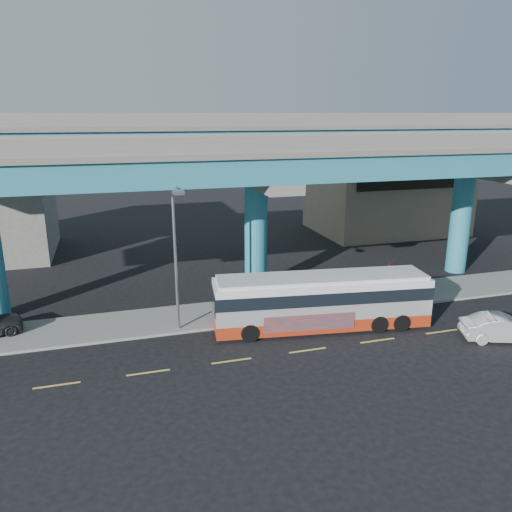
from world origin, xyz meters
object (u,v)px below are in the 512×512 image
object	(u,v)px
transit_bus	(322,299)
street_lamp	(176,238)
stop_sign	(390,274)
sedan	(503,328)

from	to	relation	value
transit_bus	street_lamp	world-z (taller)	street_lamp
transit_bus	stop_sign	bearing A→B (deg)	28.06
transit_bus	stop_sign	world-z (taller)	transit_bus
sedan	stop_sign	distance (m)	7.18
transit_bus	street_lamp	distance (m)	8.70
transit_bus	sedan	world-z (taller)	transit_bus
transit_bus	street_lamp	xyz separation A→B (m)	(-7.74, 1.30, 3.74)
street_lamp	stop_sign	size ratio (longest dim) A/B	3.08
transit_bus	sedan	xyz separation A→B (m)	(8.58, -4.27, -0.99)
transit_bus	street_lamp	bearing A→B (deg)	177.95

